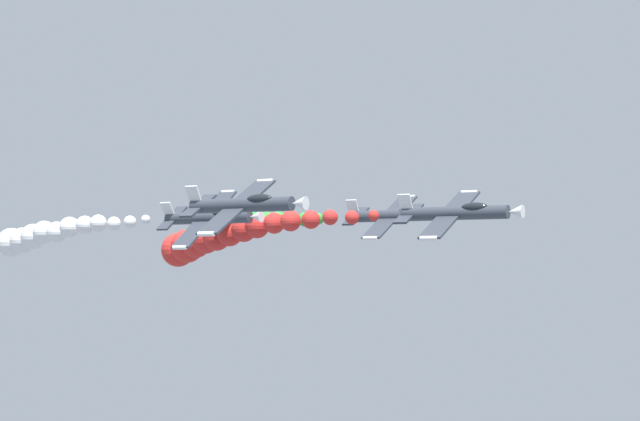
# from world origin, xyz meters

# --- Properties ---
(airplane_lead) EXTENTS (8.77, 10.35, 4.47)m
(airplane_lead) POSITION_xyz_m (0.41, 12.70, 102.30)
(airplane_lead) COLOR #333842
(smoke_trail_lead) EXTENTS (13.89, 30.86, 4.92)m
(smoke_trail_lead) POSITION_xyz_m (-7.20, -16.35, 100.65)
(smoke_trail_lead) COLOR red
(airplane_left_inner) EXTENTS (8.67, 10.35, 4.68)m
(airplane_left_inner) POSITION_xyz_m (-12.00, 1.32, 102.83)
(airplane_left_inner) COLOR #333842
(smoke_trail_left_inner) EXTENTS (3.88, 13.17, 2.44)m
(smoke_trail_left_inner) POSITION_xyz_m (-13.41, -13.81, 102.62)
(smoke_trail_left_inner) COLOR green
(airplane_right_inner) EXTENTS (8.57, 10.35, 4.88)m
(airplane_right_inner) POSITION_xyz_m (12.14, 0.16, 102.72)
(airplane_right_inner) COLOR #333842
(airplane_left_outer) EXTENTS (8.02, 10.35, 5.80)m
(airplane_left_outer) POSITION_xyz_m (-0.00, -11.44, 102.46)
(airplane_left_outer) COLOR #333842
(smoke_trail_left_outer) EXTENTS (5.30, 22.21, 3.97)m
(smoke_trail_left_outer) POSITION_xyz_m (-2.12, -33.78, 101.20)
(smoke_trail_left_outer) COLOR white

